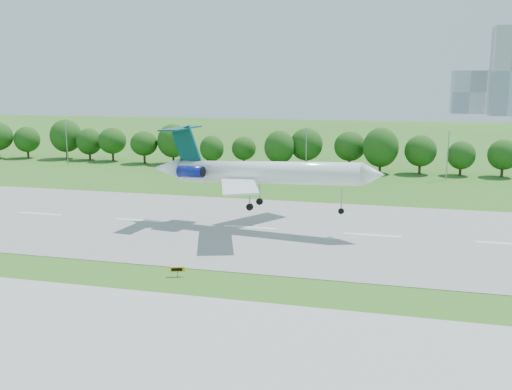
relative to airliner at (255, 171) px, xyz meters
The scene contains 9 objects.
ground 33.05m from the airliner, 52.82° to the right, with size 600.00×600.00×0.00m, color #235516.
runway 21.35m from the airliner, ahead, with size 400.00×45.00×0.08m, color gray.
taxiway 48.21m from the airliner, 66.13° to the right, with size 400.00×23.00×0.08m, color #ADADA8.
tree_line 69.54m from the airliner, 74.01° to the left, with size 288.40×8.40×10.40m.
light_poles 59.25m from the airliner, 73.67° to the left, with size 175.90×0.25×12.19m.
airliner is the anchor object (origin of this frame).
taxi_sign_left 27.48m from the airliner, 97.50° to the right, with size 1.78×0.76×1.27m.
service_vehicle_a 55.25m from the airliner, 111.81° to the left, with size 1.22×3.49×1.15m, color silver.
service_vehicle_b 57.92m from the airliner, 110.11° to the left, with size 1.50×3.72×1.27m, color silver.
Camera 1 is at (3.63, -63.88, 23.90)m, focal length 40.00 mm.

